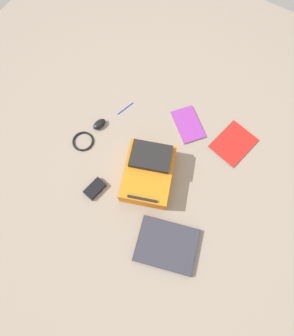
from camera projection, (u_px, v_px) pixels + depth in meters
ground_plane at (150, 166)px, 1.76m from camera, size 3.49×3.49×0.00m
backpack at (148, 172)px, 1.67m from camera, size 0.40×0.46×0.17m
laptop at (167, 245)px, 1.58m from camera, size 0.41×0.36×0.03m
book_blue at (233, 143)px, 1.80m from camera, size 0.27×0.32×0.01m
book_red at (188, 124)px, 1.85m from camera, size 0.30×0.29×0.01m
computer_mouse at (99, 124)px, 1.84m from camera, size 0.08×0.11×0.04m
cable_coil at (83, 141)px, 1.81m from camera, size 0.14×0.14×0.01m
power_brick at (95, 189)px, 1.69m from camera, size 0.10×0.14×0.03m
pen_black at (125, 108)px, 1.89m from camera, size 0.05×0.14×0.01m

